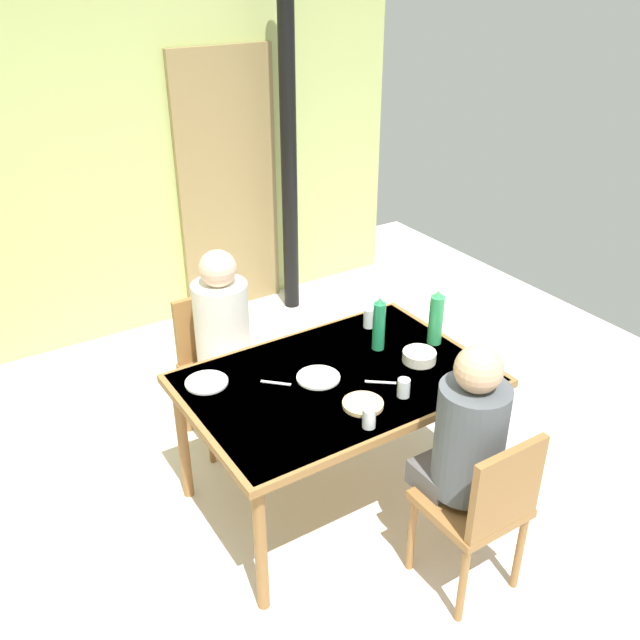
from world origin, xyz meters
TOP-DOWN VIEW (x-y plane):
  - ground_plane at (0.00, 0.00)m, footprint 6.37×6.37m
  - wall_back at (0.00, 2.45)m, footprint 4.62×0.10m
  - door_wooden at (0.87, 2.37)m, footprint 0.80×0.05m
  - stove_pipe_column at (1.25, 2.10)m, footprint 0.12×0.12m
  - dining_table at (0.31, 0.04)m, footprint 1.46×0.99m
  - chair_near_diner at (0.50, -0.80)m, footprint 0.40×0.40m
  - chair_far_diner at (0.04, 0.89)m, footprint 0.40×0.40m
  - person_near_diner at (0.50, -0.67)m, footprint 0.30×0.37m
  - person_far_diner at (0.04, 0.75)m, footprint 0.30×0.37m
  - water_bottle_green_near at (0.93, 0.05)m, footprint 0.07×0.07m
  - water_bottle_green_far at (0.65, 0.16)m, footprint 0.07×0.07m
  - serving_bowl_center at (0.75, -0.05)m, footprint 0.17×0.17m
  - dinner_plate_near_left at (0.23, 0.08)m, footprint 0.21×0.21m
  - dinner_plate_near_right at (-0.25, 0.34)m, footprint 0.21×0.21m
  - drinking_glass_by_near_diner at (0.74, 0.37)m, footprint 0.06×0.06m
  - drinking_glass_by_far_diner at (0.21, -0.36)m, footprint 0.06×0.06m
  - drinking_glass_spare_center at (0.49, -0.25)m, footprint 0.06×0.06m
  - bread_plate_sliced at (0.28, -0.22)m, footprint 0.19×0.19m
  - cutlery_knife_near at (0.46, -0.11)m, footprint 0.13×0.11m
  - cutlery_fork_near at (0.03, 0.16)m, footprint 0.12×0.12m

SIDE VIEW (x-z plane):
  - ground_plane at x=0.00m, z-range 0.00..0.00m
  - chair_near_diner at x=0.50m, z-range 0.06..0.93m
  - chair_far_diner at x=0.04m, z-range 0.06..0.93m
  - dining_table at x=0.31m, z-range 0.31..1.06m
  - cutlery_knife_near at x=0.46m, z-range 0.75..0.75m
  - cutlery_fork_near at x=0.03m, z-range 0.75..0.75m
  - dinner_plate_near_left at x=0.23m, z-range 0.75..0.76m
  - dinner_plate_near_right at x=-0.25m, z-range 0.75..0.76m
  - bread_plate_sliced at x=0.28m, z-range 0.75..0.77m
  - serving_bowl_center at x=0.75m, z-range 0.75..0.80m
  - person_near_diner at x=0.50m, z-range 0.40..1.17m
  - person_far_diner at x=0.04m, z-range 0.40..1.17m
  - drinking_glass_spare_center at x=0.49m, z-range 0.75..0.84m
  - drinking_glass_by_far_diner at x=0.21m, z-range 0.75..0.84m
  - drinking_glass_by_near_diner at x=0.74m, z-range 0.75..0.86m
  - water_bottle_green_far at x=0.65m, z-range 0.74..1.04m
  - water_bottle_green_near at x=0.93m, z-range 0.74..1.05m
  - door_wooden at x=0.87m, z-range 0.00..2.00m
  - wall_back at x=0.00m, z-range 0.00..2.65m
  - stove_pipe_column at x=1.25m, z-range 0.00..2.65m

